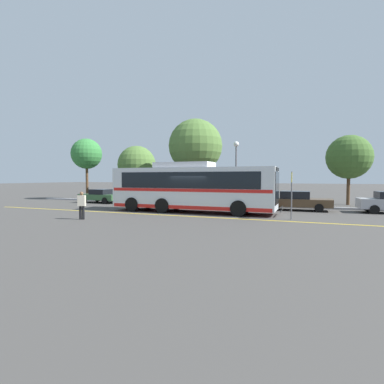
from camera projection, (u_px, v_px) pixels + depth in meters
The scene contains 15 objects.
ground_plane at pixel (193, 213), 20.47m from camera, with size 220.00×220.00×0.00m, color #423F3D.
lane_strip_0 at pixel (179, 216), 18.74m from camera, with size 0.20×31.36×0.01m, color gold.
curb_strip at pixel (216, 204), 26.11m from camera, with size 39.36×0.36×0.15m, color #99999E.
transit_bus at pixel (192, 187), 20.71m from camera, with size 11.69×2.71×3.45m.
parked_car_0 at pixel (101, 196), 28.48m from camera, with size 4.29×2.21×1.30m.
parked_car_1 at pixel (151, 196), 26.35m from camera, with size 4.73×1.95×1.48m.
parked_car_2 at pixel (210, 198), 24.24m from camera, with size 4.00×2.03×1.49m.
parked_car_3 at pixel (296, 201), 21.93m from camera, with size 4.86×1.95×1.41m.
pedestrian_0 at pixel (82, 204), 17.10m from camera, with size 0.47×0.36×1.60m.
bus_stop_sign at pixel (292, 190), 16.98m from camera, with size 0.07×0.40×2.74m.
street_lamp at pixel (236, 159), 26.41m from camera, with size 0.48×0.48×5.59m.
tree_0 at pixel (137, 165), 32.04m from camera, with size 4.06×4.06×5.79m.
tree_1 at pixel (349, 157), 26.02m from camera, with size 3.81×3.81×6.09m.
tree_2 at pixel (195, 146), 28.41m from camera, with size 5.09×5.09×7.95m.
tree_3 at pixel (87, 154), 32.97m from camera, with size 3.32×3.32×6.68m.
Camera 1 is at (7.41, -18.98, 2.40)m, focal length 28.00 mm.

